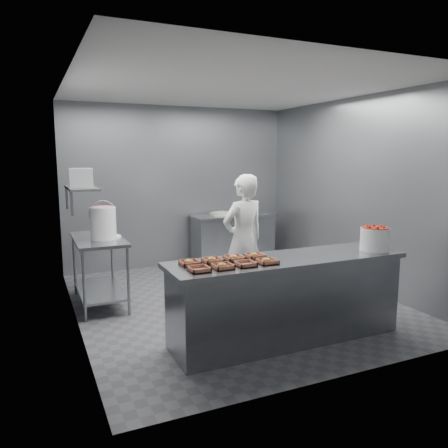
{
  "coord_description": "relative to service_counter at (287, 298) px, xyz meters",
  "views": [
    {
      "loc": [
        -2.43,
        -5.14,
        1.96
      ],
      "look_at": [
        -0.22,
        -0.2,
        1.1
      ],
      "focal_mm": 35.0,
      "sensor_mm": 36.0,
      "label": 1
    }
  ],
  "objects": [
    {
      "name": "strawberry_tub",
      "position": [
        1.08,
        -0.1,
        0.59
      ],
      "size": [
        0.32,
        0.32,
        0.27
      ],
      "color": "white",
      "rests_on": "service_counter"
    },
    {
      "name": "appliance",
      "position": [
        -1.82,
        1.91,
        1.23
      ],
      "size": [
        0.31,
        0.35,
        0.23
      ],
      "primitive_type": "cube",
      "rotation": [
        0.0,
        0.0,
        -0.14
      ],
      "color": "gray",
      "rests_on": "wall_shelf"
    },
    {
      "name": "back_counter",
      "position": [
        0.9,
        3.25,
        -0.0
      ],
      "size": [
        1.5,
        0.6,
        0.9
      ],
      "color": "slate",
      "rests_on": "ground"
    },
    {
      "name": "tray_7",
      "position": [
        -0.32,
        0.13,
        0.47
      ],
      "size": [
        0.19,
        0.18,
        0.06
      ],
      "color": "tan",
      "rests_on": "service_counter"
    },
    {
      "name": "tray_6",
      "position": [
        -0.56,
        0.13,
        0.47
      ],
      "size": [
        0.19,
        0.18,
        0.06
      ],
      "color": "tan",
      "rests_on": "service_counter"
    },
    {
      "name": "tray_1",
      "position": [
        -0.8,
        -0.13,
        0.47
      ],
      "size": [
        0.19,
        0.18,
        0.06
      ],
      "color": "tan",
      "rests_on": "service_counter"
    },
    {
      "name": "wall_back",
      "position": [
        0.0,
        3.6,
        0.95
      ],
      "size": [
        4.0,
        0.04,
        2.8
      ],
      "primitive_type": "cube",
      "color": "slate",
      "rests_on": "ground"
    },
    {
      "name": "bucket_lid",
      "position": [
        -1.51,
        1.9,
        0.46
      ],
      "size": [
        0.31,
        0.31,
        0.02
      ],
      "primitive_type": "cylinder",
      "rotation": [
        0.0,
        0.0,
        0.07
      ],
      "color": "white",
      "rests_on": "prep_table"
    },
    {
      "name": "prep_table",
      "position": [
        -1.65,
        1.95,
        0.14
      ],
      "size": [
        0.6,
        1.2,
        0.9
      ],
      "color": "slate",
      "rests_on": "ground"
    },
    {
      "name": "wall_right",
      "position": [
        2.0,
        1.35,
        0.95
      ],
      "size": [
        0.04,
        4.5,
        2.8
      ],
      "primitive_type": "cube",
      "color": "slate",
      "rests_on": "ground"
    },
    {
      "name": "floor",
      "position": [
        0.0,
        1.35,
        -0.45
      ],
      "size": [
        4.5,
        4.5,
        0.0
      ],
      "primitive_type": "plane",
      "color": "#4C4C51",
      "rests_on": "ground"
    },
    {
      "name": "paper_stack",
      "position": [
        0.65,
        3.25,
        0.48
      ],
      "size": [
        0.32,
        0.25,
        0.06
      ],
      "primitive_type": "cube",
      "rotation": [
        0.0,
        0.0,
        0.1
      ],
      "color": "silver",
      "rests_on": "back_counter"
    },
    {
      "name": "tray_5",
      "position": [
        -0.8,
        0.13,
        0.47
      ],
      "size": [
        0.19,
        0.18,
        0.06
      ],
      "color": "tan",
      "rests_on": "service_counter"
    },
    {
      "name": "tray_4",
      "position": [
        -1.04,
        0.13,
        0.47
      ],
      "size": [
        0.19,
        0.18,
        0.06
      ],
      "color": "tan",
      "rests_on": "service_counter"
    },
    {
      "name": "rag",
      "position": [
        -1.6,
        2.39,
        0.46
      ],
      "size": [
        0.17,
        0.15,
        0.02
      ],
      "primitive_type": "cube",
      "rotation": [
        0.0,
        0.0,
        0.18
      ],
      "color": "#CCB28C",
      "rests_on": "prep_table"
    },
    {
      "name": "wall_left",
      "position": [
        -2.0,
        1.35,
        0.95
      ],
      "size": [
        0.04,
        4.5,
        2.8
      ],
      "primitive_type": "cube",
      "color": "slate",
      "rests_on": "ground"
    },
    {
      "name": "tray_2",
      "position": [
        -0.56,
        -0.13,
        0.47
      ],
      "size": [
        0.19,
        0.18,
        0.04
      ],
      "color": "tan",
      "rests_on": "service_counter"
    },
    {
      "name": "glaze_bucket",
      "position": [
        -1.6,
        1.83,
        0.66
      ],
      "size": [
        0.34,
        0.32,
        0.5
      ],
      "color": "white",
      "rests_on": "prep_table"
    },
    {
      "name": "tray_3",
      "position": [
        -0.32,
        -0.13,
        0.47
      ],
      "size": [
        0.19,
        0.18,
        0.06
      ],
      "color": "tan",
      "rests_on": "service_counter"
    },
    {
      "name": "tray_0",
      "position": [
        -1.04,
        -0.13,
        0.47
      ],
      "size": [
        0.19,
        0.18,
        0.04
      ],
      "color": "tan",
      "rests_on": "service_counter"
    },
    {
      "name": "worker",
      "position": [
        0.1,
        1.23,
        0.41
      ],
      "size": [
        0.69,
        0.53,
        1.72
      ],
      "primitive_type": "imported",
      "rotation": [
        0.0,
        0.0,
        3.34
      ],
      "color": "white",
      "rests_on": "ground"
    },
    {
      "name": "ceiling",
      "position": [
        0.0,
        1.35,
        2.35
      ],
      "size": [
        4.5,
        4.5,
        0.0
      ],
      "primitive_type": "plane",
      "rotation": [
        3.14,
        0.0,
        0.0
      ],
      "color": "white",
      "rests_on": "wall_back"
    },
    {
      "name": "service_counter",
      "position": [
        0.0,
        0.0,
        0.0
      ],
      "size": [
        2.6,
        0.7,
        0.9
      ],
      "color": "slate",
      "rests_on": "ground"
    },
    {
      "name": "wall_shelf",
      "position": [
        -1.82,
        1.95,
        1.1
      ],
      "size": [
        0.35,
        0.9,
        0.03
      ],
      "primitive_type": "cube",
      "color": "slate",
      "rests_on": "wall_left"
    }
  ]
}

